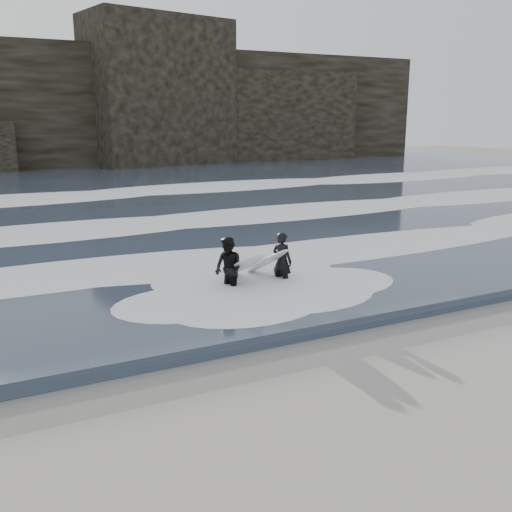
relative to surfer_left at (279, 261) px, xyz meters
name	(u,v)px	position (x,y,z in m)	size (l,w,h in m)	color
ground	(437,401)	(-0.60, -6.29, -0.77)	(120.00, 120.00, 0.00)	#746E50
sea	(88,188)	(-0.60, 22.71, -0.62)	(90.00, 52.00, 0.30)	#2F3C4E
headland	(46,108)	(-0.60, 39.71, 4.23)	(70.00, 9.00, 10.00)	black
foam_near	(216,255)	(-0.60, 2.71, -0.37)	(60.00, 3.20, 0.20)	white
foam_mid	(149,218)	(-0.60, 9.71, -0.35)	(60.00, 4.00, 0.24)	white
foam_far	(102,191)	(-0.60, 18.71, -0.32)	(60.00, 4.80, 0.30)	white
surfer_left	(279,261)	(0.00, 0.00, 0.00)	(1.05, 1.74, 1.52)	black
surfer_right	(231,268)	(-1.40, -0.18, 0.03)	(1.19, 2.13, 1.56)	black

